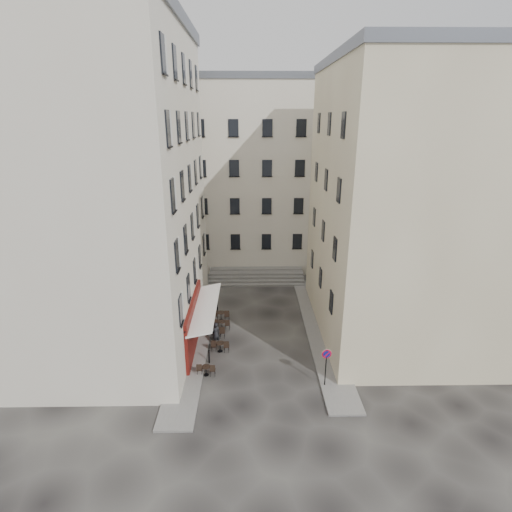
{
  "coord_description": "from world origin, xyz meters",
  "views": [
    {
      "loc": [
        -0.6,
        -22.96,
        14.94
      ],
      "look_at": [
        -0.17,
        4.0,
        5.51
      ],
      "focal_mm": 28.0,
      "sensor_mm": 36.0,
      "label": 1
    }
  ],
  "objects_px": {
    "no_parking_sign": "(326,361)",
    "bistro_table_b": "(220,346)",
    "pedestrian": "(216,333)",
    "bistro_table_a": "(206,370)"
  },
  "relations": [
    {
      "from": "bistro_table_b",
      "to": "no_parking_sign",
      "type": "bearing_deg",
      "value": -30.77
    },
    {
      "from": "no_parking_sign",
      "to": "pedestrian",
      "type": "relative_size",
      "value": 1.5
    },
    {
      "from": "bistro_table_b",
      "to": "pedestrian",
      "type": "height_order",
      "value": "pedestrian"
    },
    {
      "from": "no_parking_sign",
      "to": "bistro_table_b",
      "type": "distance_m",
      "value": 7.52
    },
    {
      "from": "bistro_table_b",
      "to": "pedestrian",
      "type": "relative_size",
      "value": 0.74
    },
    {
      "from": "bistro_table_b",
      "to": "pedestrian",
      "type": "xyz_separation_m",
      "value": [
        -0.35,
        0.95,
        0.39
      ]
    },
    {
      "from": "no_parking_sign",
      "to": "bistro_table_b",
      "type": "relative_size",
      "value": 2.04
    },
    {
      "from": "no_parking_sign",
      "to": "bistro_table_b",
      "type": "xyz_separation_m",
      "value": [
        -6.36,
        3.79,
        -1.33
      ]
    },
    {
      "from": "bistro_table_a",
      "to": "pedestrian",
      "type": "relative_size",
      "value": 0.69
    },
    {
      "from": "bistro_table_a",
      "to": "no_parking_sign",
      "type": "bearing_deg",
      "value": -9.6
    }
  ]
}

